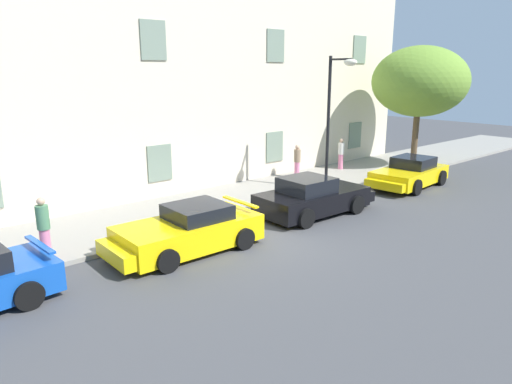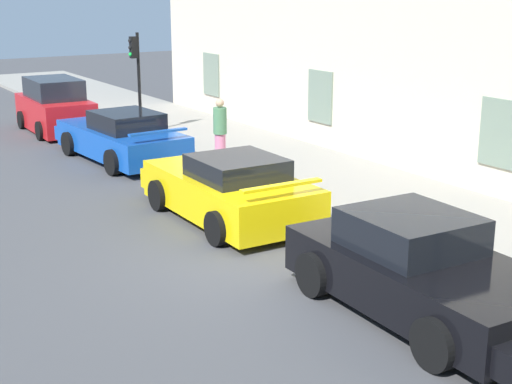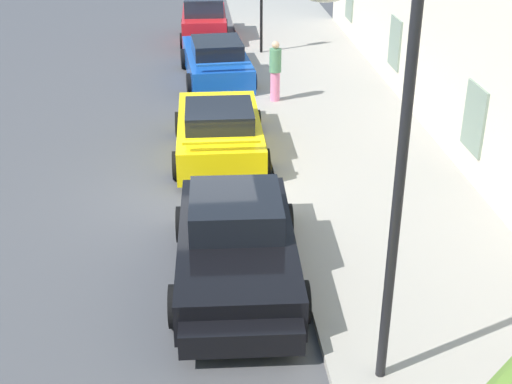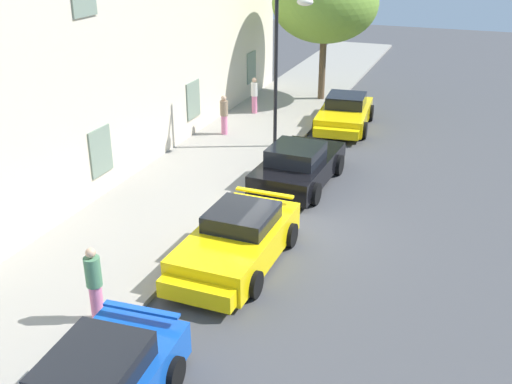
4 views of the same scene
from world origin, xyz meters
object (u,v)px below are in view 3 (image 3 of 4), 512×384
Objects in this scene: sportscar_white_middle at (237,250)px; pedestrian_strolling at (275,70)px; sportscar_red_lead at (216,60)px; sportscar_yellow_flank at (219,130)px; hatchback_parked at (204,21)px; street_lamp at (372,118)px.

pedestrian_strolling is at bearing 169.25° from sportscar_white_middle.
sportscar_red_lead is 6.27m from sportscar_yellow_flank.
sportscar_white_middle is 1.26× the size of hatchback_parked.
sportscar_red_lead is 1.10× the size of sportscar_yellow_flank.
street_lamp is at bearing 5.12° from sportscar_red_lead.
sportscar_white_middle reaches higher than sportscar_red_lead.
sportscar_yellow_flank is at bearing -27.82° from pedestrian_strolling.
sportscar_white_middle is at bearing -0.61° from sportscar_red_lead.
street_lamp reaches higher than sportscar_white_middle.
sportscar_red_lead is 1.07× the size of sportscar_white_middle.
street_lamp is (2.81, 1.47, 3.47)m from sportscar_white_middle.
hatchback_parked is at bearing -175.42° from street_lamp.
sportscar_white_middle is 2.70× the size of pedestrian_strolling.
hatchback_parked reaches higher than sportscar_red_lead.
sportscar_yellow_flank is 9.49m from street_lamp.
pedestrian_strolling reaches higher than sportscar_white_middle.
sportscar_yellow_flank is at bearing -179.56° from sportscar_white_middle.
sportscar_yellow_flank is at bearing -170.10° from street_lamp.
hatchback_parked is 0.66× the size of street_lamp.
sportscar_red_lead is at bearing 178.40° from sportscar_yellow_flank.
street_lamp is at bearing 27.58° from sportscar_white_middle.
sportscar_white_middle is 9.48m from pedestrian_strolling.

